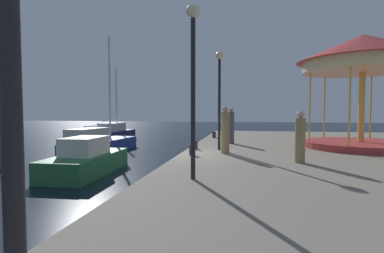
# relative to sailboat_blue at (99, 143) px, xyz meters

# --- Properties ---
(ground_plane) EXTENTS (120.00, 120.00, 0.00)m
(ground_plane) POSITION_rel_sailboat_blue_xyz_m (6.17, -4.79, -0.61)
(ground_plane) COLOR black
(quay_dock) EXTENTS (14.34, 29.72, 0.80)m
(quay_dock) POSITION_rel_sailboat_blue_xyz_m (13.34, -4.79, -0.21)
(quay_dock) COLOR gray
(quay_dock) RESTS_ON ground
(sailboat_blue) EXTENTS (2.18, 6.37, 7.39)m
(sailboat_blue) POSITION_rel_sailboat_blue_xyz_m (0.00, 0.00, 0.00)
(sailboat_blue) COLOR navy
(sailboat_blue) RESTS_ON ground
(motorboat_green) EXTENTS (1.99, 4.53, 1.51)m
(motorboat_green) POSITION_rel_sailboat_blue_xyz_m (2.44, -5.66, -0.04)
(motorboat_green) COLOR #236638
(motorboat_green) RESTS_ON ground
(sailboat_navy) EXTENTS (2.16, 5.95, 6.26)m
(sailboat_navy) POSITION_rel_sailboat_blue_xyz_m (-2.46, 6.95, -0.00)
(sailboat_navy) COLOR #19214C
(sailboat_navy) RESTS_ON ground
(carousel) EXTENTS (5.94, 5.94, 5.34)m
(carousel) POSITION_rel_sailboat_blue_xyz_m (14.21, -1.43, 4.16)
(carousel) COLOR #B23333
(carousel) RESTS_ON quay_dock
(lamp_post_mid_promenade) EXTENTS (0.36, 0.36, 4.43)m
(lamp_post_mid_promenade) POSITION_rel_sailboat_blue_xyz_m (7.50, -9.25, 3.21)
(lamp_post_mid_promenade) COLOR black
(lamp_post_mid_promenade) RESTS_ON quay_dock
(lamp_post_far_end) EXTENTS (0.36, 0.36, 4.42)m
(lamp_post_far_end) POSITION_rel_sailboat_blue_xyz_m (7.65, -3.30, 3.20)
(lamp_post_far_end) COLOR black
(lamp_post_far_end) RESTS_ON quay_dock
(bollard_center) EXTENTS (0.24, 0.24, 0.40)m
(bollard_center) POSITION_rel_sailboat_blue_xyz_m (6.77, 2.80, 0.39)
(bollard_center) COLOR #2D2D33
(bollard_center) RESTS_ON quay_dock
(bollard_north) EXTENTS (0.24, 0.24, 0.40)m
(bollard_north) POSITION_rel_sailboat_blue_xyz_m (6.74, -5.18, 0.39)
(bollard_north) COLOR #2D2D33
(bollard_north) RESTS_ON quay_dock
(bollard_south) EXTENTS (0.24, 0.24, 0.40)m
(bollard_south) POSITION_rel_sailboat_blue_xyz_m (6.53, -3.25, 0.39)
(bollard_south) COLOR #2D2D33
(bollard_south) RESTS_ON quay_dock
(person_far_corner) EXTENTS (0.34, 0.34, 1.94)m
(person_far_corner) POSITION_rel_sailboat_blue_xyz_m (8.04, -0.49, 1.11)
(person_far_corner) COLOR #514C56
(person_far_corner) RESTS_ON quay_dock
(person_mid_promenade) EXTENTS (0.34, 0.34, 1.75)m
(person_mid_promenade) POSITION_rel_sailboat_blue_xyz_m (10.64, -6.18, 1.01)
(person_mid_promenade) COLOR #937A4C
(person_mid_promenade) RESTS_ON quay_dock
(person_by_the_water) EXTENTS (0.34, 0.34, 1.95)m
(person_by_the_water) POSITION_rel_sailboat_blue_xyz_m (8.00, -4.44, 1.11)
(person_by_the_water) COLOR #937A4C
(person_by_the_water) RESTS_ON quay_dock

